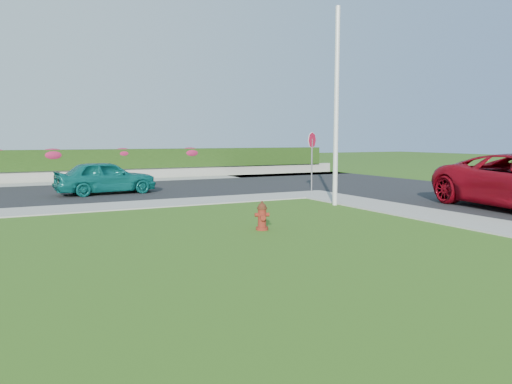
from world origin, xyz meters
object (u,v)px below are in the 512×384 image
sedan_teal (106,177)px  utility_pole (336,108)px  fire_hydrant (262,216)px  stop_sign (312,147)px

sedan_teal → utility_pole: (6.40, -6.94, 2.62)m
fire_hydrant → stop_sign: bearing=67.7°
utility_pole → stop_sign: 4.43m
sedan_teal → utility_pole: bearing=-142.4°
fire_hydrant → sedan_teal: sedan_teal is taller
sedan_teal → stop_sign: (8.02, -3.07, 1.20)m
stop_sign → utility_pole: bearing=-119.0°
stop_sign → sedan_teal: bearing=152.8°
utility_pole → stop_sign: bearing=67.3°
utility_pole → fire_hydrant: bearing=-145.9°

